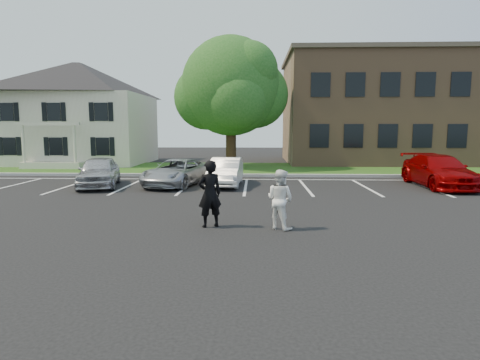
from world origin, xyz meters
The scene contains 13 objects.
ground_plane centered at (0.00, 0.00, 0.00)m, with size 90.00×90.00×0.00m, color black.
curb centered at (0.00, 12.00, 0.07)m, with size 40.00×0.30×0.15m, color gray.
grass_strip centered at (0.00, 16.00, 0.04)m, with size 44.00×8.00×0.08m, color #244B18.
stall_lines centered at (1.40, 8.95, 0.01)m, with size 34.00×5.36×0.01m.
house centered at (-13.00, 19.97, 3.83)m, with size 10.30×9.22×7.60m.
office_building centered at (14.00, 21.99, 4.16)m, with size 22.40×10.40×8.30m.
tree centered at (-1.12, 16.89, 5.35)m, with size 7.80×7.20×8.80m.
man_black_suit centered at (-0.82, 0.38, 0.94)m, with size 0.69×0.45×1.88m, color black.
man_white_shirt centered at (1.13, 0.25, 0.82)m, with size 0.80×0.62×1.64m, color white.
car_silver_west centered at (-6.90, 7.87, 0.71)m, with size 1.68×4.18×1.42m, color #B1B1B6.
car_silver_minivan centered at (-3.31, 8.38, 0.63)m, with size 2.08×4.51×1.25m, color #A4A6AB.
car_white_sedan centered at (-0.96, 8.48, 0.66)m, with size 1.40×4.01×1.32m, color silver.
car_red_compact centered at (9.06, 8.44, 0.74)m, with size 2.09×5.13×1.49m, color #830001.
Camera 1 is at (0.44, -10.59, 2.78)m, focal length 30.00 mm.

